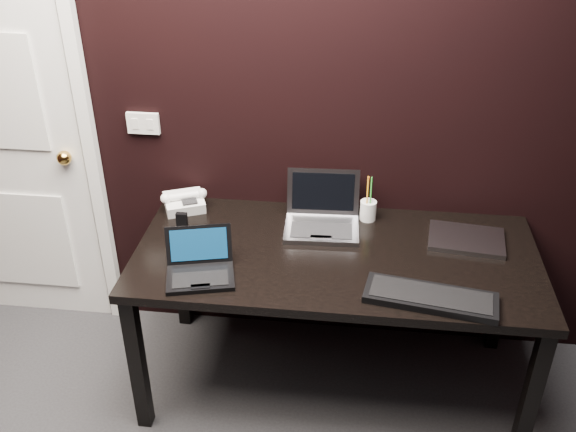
# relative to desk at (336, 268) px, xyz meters

# --- Properties ---
(wall_back) EXTENTS (4.00, 0.00, 4.00)m
(wall_back) POSITION_rel_desk_xyz_m (-0.30, 0.40, 0.64)
(wall_back) COLOR black
(wall_back) RESTS_ON ground
(wall_switch) EXTENTS (0.15, 0.02, 0.10)m
(wall_switch) POSITION_rel_desk_xyz_m (-0.92, 0.39, 0.46)
(wall_switch) COLOR silver
(wall_switch) RESTS_ON wall_back
(desk) EXTENTS (1.70, 0.80, 0.74)m
(desk) POSITION_rel_desk_xyz_m (0.00, 0.00, 0.00)
(desk) COLOR black
(desk) RESTS_ON ground
(netbook) EXTENTS (0.31, 0.29, 0.17)m
(netbook) POSITION_rel_desk_xyz_m (-0.53, -0.22, 0.11)
(netbook) COLOR black
(netbook) RESTS_ON desk
(silver_laptop) EXTENTS (0.34, 0.31, 0.23)m
(silver_laptop) POSITION_rel_desk_xyz_m (-0.08, 0.20, 0.12)
(silver_laptop) COLOR gray
(silver_laptop) RESTS_ON desk
(ext_keyboard) EXTENTS (0.52, 0.25, 0.03)m
(ext_keyboard) POSITION_rel_desk_xyz_m (0.37, -0.28, 0.09)
(ext_keyboard) COLOR black
(ext_keyboard) RESTS_ON desk
(closed_laptop) EXTENTS (0.34, 0.26, 0.02)m
(closed_laptop) POSITION_rel_desk_xyz_m (0.55, 0.15, 0.09)
(closed_laptop) COLOR #9A9A9F
(closed_laptop) RESTS_ON desk
(desk_phone) EXTENTS (0.23, 0.22, 0.11)m
(desk_phone) POSITION_rel_desk_xyz_m (-0.73, 0.28, 0.12)
(desk_phone) COLOR silver
(desk_phone) RESTS_ON desk
(mobile_phone) EXTENTS (0.06, 0.05, 0.10)m
(mobile_phone) POSITION_rel_desk_xyz_m (-0.68, 0.07, 0.12)
(mobile_phone) COLOR black
(mobile_phone) RESTS_ON desk
(pen_cup) EXTENTS (0.10, 0.10, 0.22)m
(pen_cup) POSITION_rel_desk_xyz_m (0.13, 0.29, 0.13)
(pen_cup) COLOR white
(pen_cup) RESTS_ON desk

